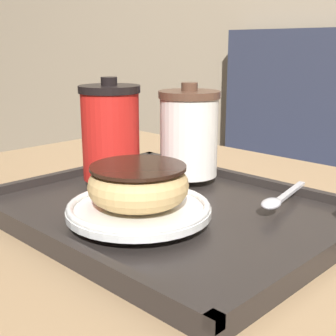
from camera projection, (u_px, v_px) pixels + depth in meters
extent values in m
cube|color=tan|center=(160.00, 234.00, 0.58)|extent=(1.01, 0.82, 0.03)
cube|color=#282321|center=(168.00, 212.00, 0.59)|extent=(0.42, 0.34, 0.01)
cube|color=#282321|center=(56.00, 241.00, 0.47)|extent=(0.42, 0.01, 0.01)
cube|color=#282321|center=(244.00, 178.00, 0.70)|extent=(0.42, 0.01, 0.01)
cube|color=#282321|center=(74.00, 173.00, 0.72)|extent=(0.01, 0.34, 0.01)
cube|color=#282321|center=(321.00, 253.00, 0.45)|extent=(0.01, 0.34, 0.01)
cylinder|color=red|center=(111.00, 136.00, 0.66)|extent=(0.08, 0.08, 0.12)
cylinder|color=black|center=(109.00, 89.00, 0.64)|extent=(0.09, 0.09, 0.01)
cylinder|color=black|center=(109.00, 81.00, 0.64)|extent=(0.02, 0.02, 0.01)
cylinder|color=white|center=(189.00, 137.00, 0.68)|extent=(0.08, 0.08, 0.11)
cylinder|color=brown|center=(189.00, 94.00, 0.66)|extent=(0.09, 0.09, 0.01)
cylinder|color=brown|center=(189.00, 87.00, 0.66)|extent=(0.02, 0.02, 0.01)
cylinder|color=white|center=(139.00, 211.00, 0.53)|extent=(0.16, 0.16, 0.01)
torus|color=white|center=(139.00, 206.00, 0.53)|extent=(0.16, 0.16, 0.01)
torus|color=#DBB270|center=(138.00, 185.00, 0.52)|extent=(0.11, 0.11, 0.04)
cylinder|color=black|center=(138.00, 167.00, 0.52)|extent=(0.11, 0.11, 0.00)
ellipsoid|color=silver|center=(271.00, 204.00, 0.55)|extent=(0.03, 0.04, 0.01)
cube|color=silver|center=(290.00, 192.00, 0.60)|extent=(0.03, 0.10, 0.00)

